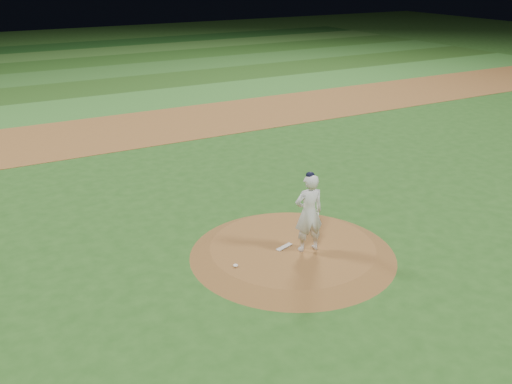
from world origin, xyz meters
TOP-DOWN VIEW (x-y plane):
  - ground at (0.00, 0.00)m, footprint 120.00×120.00m
  - infield_dirt_band at (0.00, 14.00)m, footprint 70.00×6.00m
  - outfield_stripe_0 at (0.00, 19.50)m, footprint 70.00×5.00m
  - outfield_stripe_1 at (0.00, 24.50)m, footprint 70.00×5.00m
  - outfield_stripe_2 at (0.00, 29.50)m, footprint 70.00×5.00m
  - outfield_stripe_3 at (0.00, 34.50)m, footprint 70.00×5.00m
  - outfield_stripe_4 at (0.00, 39.50)m, footprint 70.00×5.00m
  - outfield_stripe_5 at (0.00, 44.50)m, footprint 70.00×5.00m
  - pitchers_mound at (0.00, 0.00)m, footprint 5.50×5.50m
  - pitching_rubber at (-0.23, 0.05)m, footprint 0.54×0.29m
  - rosin_bag at (-1.84, -0.24)m, footprint 0.13×0.13m
  - pitcher_on_mound at (0.23, -0.36)m, footprint 0.84×0.62m

SIDE VIEW (x-z plane):
  - ground at x=0.00m, z-range 0.00..0.00m
  - outfield_stripe_0 at x=0.00m, z-range 0.00..0.02m
  - outfield_stripe_1 at x=0.00m, z-range 0.00..0.02m
  - outfield_stripe_2 at x=0.00m, z-range 0.00..0.02m
  - outfield_stripe_3 at x=0.00m, z-range 0.00..0.02m
  - outfield_stripe_4 at x=0.00m, z-range 0.00..0.02m
  - outfield_stripe_5 at x=0.00m, z-range 0.00..0.02m
  - infield_dirt_band at x=0.00m, z-range 0.00..0.02m
  - pitchers_mound at x=0.00m, z-range 0.00..0.25m
  - pitching_rubber at x=-0.23m, z-range 0.25..0.28m
  - rosin_bag at x=-1.84m, z-range 0.25..0.32m
  - pitcher_on_mound at x=0.23m, z-range 0.23..2.41m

